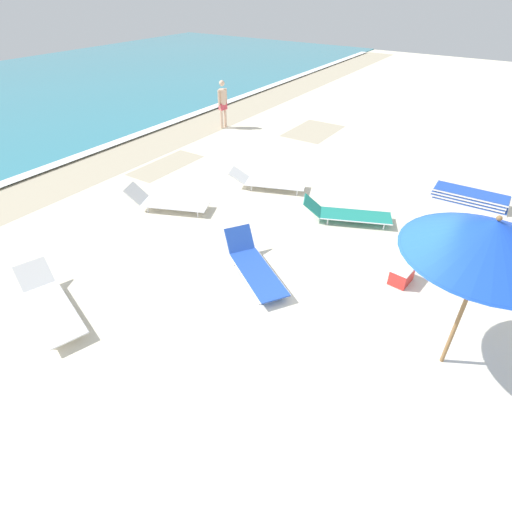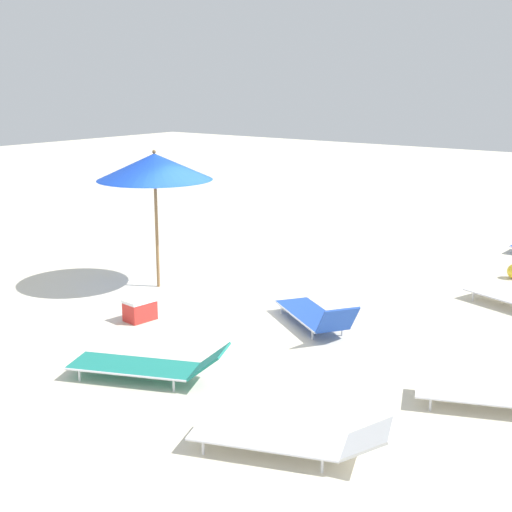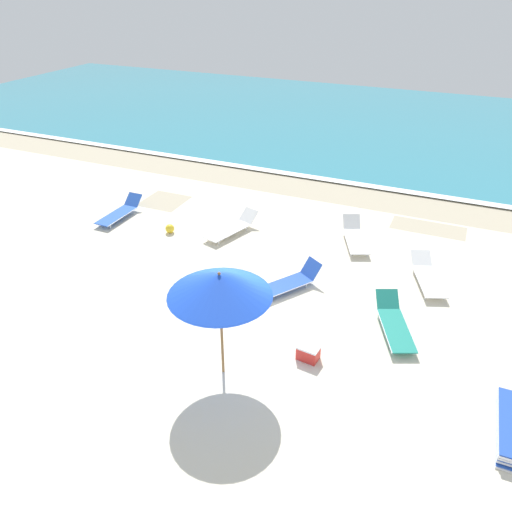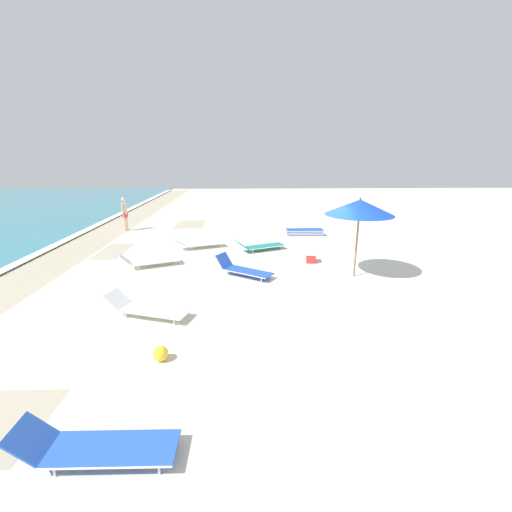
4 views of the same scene
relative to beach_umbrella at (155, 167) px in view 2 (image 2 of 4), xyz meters
name	(u,v)px [view 2 (image 2 of 4)]	position (x,y,z in m)	size (l,w,h in m)	color
ground_plane	(230,306)	(-0.08, 1.72, -2.40)	(60.00, 60.00, 0.16)	beige
beach_umbrella	(155,167)	(0.00, 0.00, 0.00)	(2.17, 2.17, 2.64)	olive
sun_lounger_beside_umbrella	(507,393)	(1.24, 7.13, -2.10)	(1.37, 2.17, 0.58)	white
sun_lounger_near_water_left	(316,316)	(0.19, 3.73, -2.10)	(1.61, 2.01, 0.63)	blue
sun_lounger_mid_beach_solo	(149,365)	(3.24, 3.04, -2.11)	(1.40, 2.21, 0.53)	#1E8475
sun_lounger_mid_beach_pair_a	(289,437)	(3.72, 5.63, -2.11)	(1.32, 2.22, 0.47)	white
cooler_box	(140,309)	(1.61, 1.16, -2.13)	(0.54, 0.41, 0.37)	red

